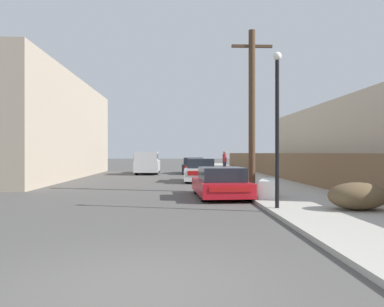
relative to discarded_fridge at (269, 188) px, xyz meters
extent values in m
plane|color=#4F4C49|center=(-3.94, -8.92, -0.45)|extent=(220.00, 220.00, 0.00)
cube|color=#ADA89E|center=(1.36, 14.58, -0.39)|extent=(4.20, 63.00, 0.12)
cube|color=white|center=(0.00, 0.00, -0.01)|extent=(1.12, 1.74, 0.63)
cube|color=white|center=(0.00, 0.00, 0.31)|extent=(1.07, 1.67, 0.03)
cube|color=#333335|center=(0.33, 0.42, 0.34)|extent=(0.09, 0.20, 0.02)
cube|color=gray|center=(0.08, 0.25, 0.33)|extent=(0.66, 0.27, 0.01)
cube|color=gray|center=(-0.07, -0.23, 0.33)|extent=(0.66, 0.27, 0.01)
cube|color=red|center=(-1.72, 1.05, -0.03)|extent=(2.10, 4.15, 0.53)
cube|color=black|center=(-1.70, 0.69, 0.49)|extent=(1.72, 2.03, 0.53)
cube|color=#B21414|center=(-1.61, -0.99, 0.06)|extent=(1.47, 0.11, 0.18)
cylinder|color=black|center=(-2.61, 2.26, -0.11)|extent=(0.24, 0.68, 0.67)
cylinder|color=black|center=(-0.97, 2.35, -0.11)|extent=(0.24, 0.68, 0.67)
cylinder|color=black|center=(-2.47, -0.25, -0.11)|extent=(0.24, 0.68, 0.67)
cylinder|color=black|center=(-0.83, -0.16, -0.11)|extent=(0.24, 0.68, 0.67)
cube|color=silver|center=(-2.00, 9.17, 0.05)|extent=(2.15, 4.26, 0.71)
cube|color=black|center=(-2.01, 9.01, 0.69)|extent=(1.76, 2.43, 0.56)
cube|color=#B21414|center=(-2.15, 7.09, 0.18)|extent=(1.44, 0.13, 0.25)
cylinder|color=black|center=(-2.71, 10.51, -0.12)|extent=(0.25, 0.67, 0.66)
cylinder|color=black|center=(-1.10, 10.39, -0.12)|extent=(0.25, 0.67, 0.66)
cylinder|color=black|center=(-2.90, 7.95, -0.12)|extent=(0.25, 0.67, 0.66)
cylinder|color=black|center=(-1.29, 7.83, -0.12)|extent=(0.25, 0.67, 0.66)
cube|color=black|center=(-2.10, 18.35, 0.03)|extent=(2.01, 4.75, 0.69)
cube|color=black|center=(-2.11, 18.16, 0.65)|extent=(1.69, 2.68, 0.54)
cube|color=#B21414|center=(-2.17, 15.98, 0.15)|extent=(1.46, 0.07, 0.24)
cylinder|color=black|center=(-2.87, 19.83, -0.15)|extent=(0.22, 0.61, 0.60)
cylinder|color=black|center=(-1.24, 19.78, -0.15)|extent=(0.22, 0.61, 0.60)
cylinder|color=black|center=(-2.96, 16.91, -0.15)|extent=(0.22, 0.61, 0.60)
cylinder|color=black|center=(-1.33, 16.86, -0.15)|extent=(0.22, 0.61, 0.60)
cube|color=silver|center=(-5.99, 18.31, 0.21)|extent=(2.00, 5.80, 0.90)
cube|color=silver|center=(-5.96, 16.72, 1.04)|extent=(1.84, 2.63, 0.75)
cube|color=black|center=(-5.96, 16.72, 1.06)|extent=(1.87, 2.57, 0.41)
cylinder|color=black|center=(-5.17, 16.53, -0.02)|extent=(0.27, 0.85, 0.85)
cylinder|color=black|center=(-6.75, 16.51, -0.02)|extent=(0.27, 0.85, 0.85)
cylinder|color=black|center=(-5.23, 20.11, -0.02)|extent=(0.27, 0.85, 0.85)
cylinder|color=black|center=(-6.81, 20.08, -0.02)|extent=(0.27, 0.85, 0.85)
cylinder|color=#4C3826|center=(-0.14, 2.61, 3.20)|extent=(0.29, 0.29, 7.06)
cube|color=#4C3826|center=(-0.14, 2.61, 6.02)|extent=(1.80, 0.12, 0.12)
cylinder|color=black|center=(-0.44, -2.70, 1.87)|extent=(0.12, 0.12, 4.40)
sphere|color=white|center=(-0.44, -2.70, 4.20)|extent=(0.26, 0.26, 0.26)
ellipsoid|color=brown|center=(1.79, -3.15, 0.07)|extent=(1.71, 1.23, 0.79)
cube|color=brown|center=(3.31, 11.99, 0.49)|extent=(0.08, 45.12, 1.63)
cube|color=tan|center=(-13.79, 13.18, 3.04)|extent=(7.00, 19.80, 6.98)
cube|color=beige|center=(8.08, 7.86, 1.90)|extent=(6.00, 20.60, 4.70)
cylinder|color=#282D42|center=(0.53, 17.73, 0.10)|extent=(0.28, 0.28, 0.86)
cylinder|color=#B72D33|center=(0.53, 17.73, 0.87)|extent=(0.34, 0.34, 0.68)
sphere|color=#8C664C|center=(0.53, 17.73, 1.34)|extent=(0.26, 0.26, 0.26)
camera|label=1|loc=(-3.39, -13.76, 1.31)|focal=35.00mm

